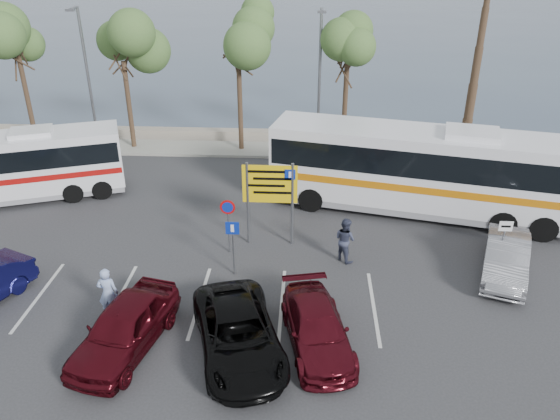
# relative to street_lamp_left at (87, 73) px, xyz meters

# --- Properties ---
(ground) EXTENTS (120.00, 120.00, 0.00)m
(ground) POSITION_rel_street_lamp_left_xyz_m (10.00, -13.52, -4.60)
(ground) COLOR #303033
(ground) RESTS_ON ground
(kerb_strip) EXTENTS (44.00, 2.40, 0.15)m
(kerb_strip) POSITION_rel_street_lamp_left_xyz_m (10.00, 0.48, -4.52)
(kerb_strip) COLOR #9A998C
(kerb_strip) RESTS_ON ground
(seawall) EXTENTS (48.00, 0.80, 0.60)m
(seawall) POSITION_rel_street_lamp_left_xyz_m (10.00, 2.48, -4.30)
(seawall) COLOR gray
(seawall) RESTS_ON ground
(sea) EXTENTS (140.00, 140.00, 0.00)m
(sea) POSITION_rel_street_lamp_left_xyz_m (10.00, 46.48, -4.59)
(sea) COLOR #3C4B60
(sea) RESTS_ON ground
(tree_far_left) EXTENTS (3.20, 3.20, 7.60)m
(tree_far_left) POSITION_rel_street_lamp_left_xyz_m (-4.00, 0.48, 1.73)
(tree_far_left) COLOR #382619
(tree_far_left) RESTS_ON kerb_strip
(tree_left) EXTENTS (3.20, 3.20, 7.20)m
(tree_left) POSITION_rel_street_lamp_left_xyz_m (2.00, 0.48, 1.41)
(tree_left) COLOR #382619
(tree_left) RESTS_ON kerb_strip
(tree_mid) EXTENTS (3.20, 3.20, 8.00)m
(tree_mid) POSITION_rel_street_lamp_left_xyz_m (8.50, 0.48, 2.06)
(tree_mid) COLOR #382619
(tree_mid) RESTS_ON kerb_strip
(tree_right) EXTENTS (3.20, 3.20, 7.40)m
(tree_right) POSITION_rel_street_lamp_left_xyz_m (14.50, 0.48, 1.57)
(tree_right) COLOR #382619
(tree_right) RESTS_ON kerb_strip
(street_lamp_left) EXTENTS (0.45, 1.15, 8.01)m
(street_lamp_left) POSITION_rel_street_lamp_left_xyz_m (0.00, 0.00, 0.00)
(street_lamp_left) COLOR slate
(street_lamp_left) RESTS_ON kerb_strip
(street_lamp_right) EXTENTS (0.45, 1.15, 8.01)m
(street_lamp_right) POSITION_rel_street_lamp_left_xyz_m (13.00, 0.00, 0.00)
(street_lamp_right) COLOR slate
(street_lamp_right) RESTS_ON kerb_strip
(direction_sign) EXTENTS (2.20, 0.12, 3.60)m
(direction_sign) POSITION_rel_street_lamp_left_xyz_m (11.00, -10.32, -2.17)
(direction_sign) COLOR slate
(direction_sign) RESTS_ON ground
(sign_no_stop) EXTENTS (0.60, 0.08, 2.35)m
(sign_no_stop) POSITION_rel_street_lamp_left_xyz_m (9.40, -11.13, -3.02)
(sign_no_stop) COLOR slate
(sign_no_stop) RESTS_ON ground
(sign_parking) EXTENTS (0.50, 0.07, 2.25)m
(sign_parking) POSITION_rel_street_lamp_left_xyz_m (9.80, -12.73, -3.13)
(sign_parking) COLOR slate
(sign_parking) RESTS_ON ground
(sign_taxi) EXTENTS (0.50, 0.07, 2.20)m
(sign_taxi) POSITION_rel_street_lamp_left_xyz_m (19.80, -12.03, -3.18)
(sign_taxi) COLOR slate
(sign_taxi) RESTS_ON ground
(lane_markings) EXTENTS (12.02, 4.20, 0.01)m
(lane_markings) POSITION_rel_street_lamp_left_xyz_m (8.86, -14.52, -4.60)
(lane_markings) COLOR silver
(lane_markings) RESTS_ON ground
(coach_bus_left) EXTENTS (11.22, 6.04, 3.46)m
(coach_bus_left) POSITION_rel_street_lamp_left_xyz_m (-2.00, -7.02, -3.00)
(coach_bus_left) COLOR white
(coach_bus_left) RESTS_ON ground
(coach_bus_right) EXTENTS (13.60, 5.76, 4.15)m
(coach_bus_right) POSITION_rel_street_lamp_left_xyz_m (17.50, -7.02, -2.68)
(coach_bus_right) COLOR white
(coach_bus_right) RESTS_ON ground
(car_maroon) EXTENTS (2.67, 4.67, 1.28)m
(car_maroon) POSITION_rel_street_lamp_left_xyz_m (12.90, -16.55, -3.96)
(car_maroon) COLOR #4F0D16
(car_maroon) RESTS_ON ground
(car_red) EXTENTS (2.89, 4.91, 1.57)m
(car_red) POSITION_rel_street_lamp_left_xyz_m (7.00, -17.02, -3.81)
(car_red) COLOR #470A12
(car_red) RESTS_ON ground
(suv_black) EXTENTS (3.73, 5.56, 1.42)m
(suv_black) POSITION_rel_street_lamp_left_xyz_m (10.50, -17.02, -3.89)
(suv_black) COLOR black
(suv_black) RESTS_ON ground
(car_silver_b) EXTENTS (2.84, 4.61, 1.43)m
(car_silver_b) POSITION_rel_street_lamp_left_xyz_m (20.00, -12.16, -3.88)
(car_silver_b) COLOR gray
(car_silver_b) RESTS_ON ground
(pedestrian_near) EXTENTS (0.71, 0.49, 1.90)m
(pedestrian_near) POSITION_rel_street_lamp_left_xyz_m (5.99, -15.52, -3.65)
(pedestrian_near) COLOR #99B0DF
(pedestrian_near) RESTS_ON ground
(pedestrian_far) EXTENTS (1.11, 1.12, 1.83)m
(pedestrian_far) POSITION_rel_street_lamp_left_xyz_m (14.01, -11.45, -3.69)
(pedestrian_far) COLOR #383C54
(pedestrian_far) RESTS_ON ground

